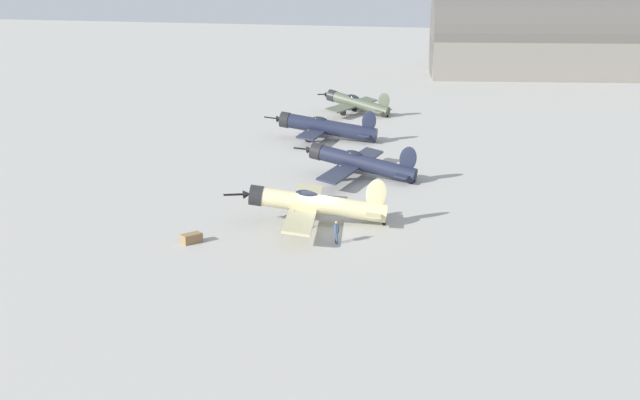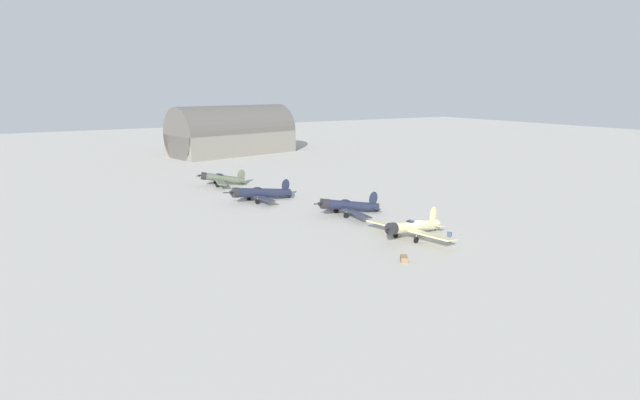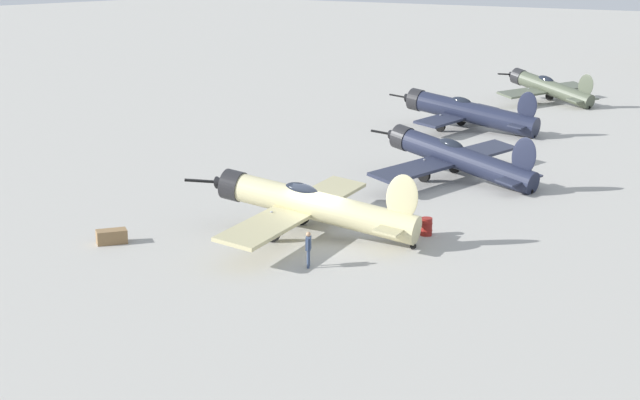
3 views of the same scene
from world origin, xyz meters
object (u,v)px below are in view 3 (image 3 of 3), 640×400
(airplane_foreground, at_px, (310,205))
(airplane_far_line, at_px, (467,112))
(airplane_mid_apron, at_px, (457,157))
(equipment_crate, at_px, (112,237))
(fuel_drum, at_px, (426,227))
(airplane_outer_stand, at_px, (549,88))
(ground_crew_mechanic, at_px, (308,246))

(airplane_foreground, distance_m, airplane_far_line, 30.35)
(airplane_mid_apron, bearing_deg, airplane_far_line, -58.92)
(equipment_crate, bearing_deg, fuel_drum, 131.75)
(airplane_far_line, relative_size, airplane_outer_stand, 1.10)
(airplane_far_line, relative_size, fuel_drum, 14.65)
(airplane_far_line, distance_m, equipment_crate, 35.78)
(fuel_drum, bearing_deg, airplane_outer_stand, -163.62)
(airplane_mid_apron, distance_m, airplane_far_line, 16.87)
(airplane_outer_stand, relative_size, fuel_drum, 13.33)
(ground_crew_mechanic, relative_size, equipment_crate, 1.02)
(airplane_outer_stand, height_order, equipment_crate, airplane_outer_stand)
(ground_crew_mechanic, bearing_deg, airplane_far_line, -104.23)
(airplane_far_line, distance_m, ground_crew_mechanic, 34.71)
(airplane_far_line, bearing_deg, airplane_outer_stand, -88.57)
(equipment_crate, bearing_deg, airplane_foreground, 134.00)
(airplane_foreground, distance_m, ground_crew_mechanic, 4.69)
(equipment_crate, bearing_deg, ground_crew_mechanic, 105.56)
(ground_crew_mechanic, xyz_separation_m, equipment_crate, (2.60, -9.34, -0.63))
(airplane_mid_apron, height_order, equipment_crate, airplane_mid_apron)
(airplane_far_line, bearing_deg, equipment_crate, 90.48)
(airplane_outer_stand, bearing_deg, airplane_foreground, 113.25)
(airplane_foreground, relative_size, ground_crew_mechanic, 8.17)
(airplane_mid_apron, relative_size, airplane_far_line, 1.07)
(airplane_mid_apron, bearing_deg, fuel_drum, 116.98)
(airplane_mid_apron, height_order, ground_crew_mechanic, airplane_mid_apron)
(equipment_crate, bearing_deg, airplane_outer_stand, -178.20)
(airplane_foreground, xyz_separation_m, ground_crew_mechanic, (3.74, 2.77, -0.56))
(airplane_mid_apron, relative_size, ground_crew_mechanic, 8.45)
(airplane_foreground, height_order, airplane_far_line, airplane_foreground)
(fuel_drum, bearing_deg, airplane_far_line, -155.59)
(airplane_outer_stand, height_order, ground_crew_mechanic, airplane_outer_stand)
(airplane_outer_stand, xyz_separation_m, fuel_drum, (42.63, 12.53, -0.99))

